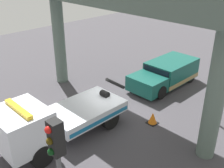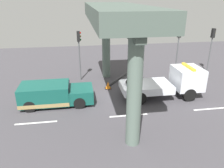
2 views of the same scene
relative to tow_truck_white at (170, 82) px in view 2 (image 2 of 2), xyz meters
name	(u,v)px [view 2 (image 2 of 2)]	position (x,y,z in m)	size (l,w,h in m)	color
ground_plane	(121,100)	(-3.85, 0.00, -1.25)	(60.00, 40.00, 0.10)	#423F44
lane_stripe_west	(36,123)	(-9.85, -2.51, -1.20)	(2.60, 0.16, 0.01)	silver
lane_stripe_mid	(129,115)	(-3.85, -2.51, -1.20)	(2.60, 0.16, 0.01)	silver
lane_stripe_east	(211,109)	(2.15, -2.51, -1.20)	(2.60, 0.16, 0.01)	silver
tow_truck_white	(170,82)	(0.00, 0.00, 0.00)	(7.25, 2.42, 2.46)	silver
towed_van_green	(53,94)	(-8.93, 0.00, -0.42)	(5.19, 2.22, 1.58)	#145147
overpass_structure	(116,20)	(-4.30, 0.00, 4.76)	(3.60, 12.79, 6.93)	#596B60
traffic_light_near	(79,45)	(-6.83, 4.82, 2.11)	(0.39, 0.32, 4.56)	#515456
traffic_light_far	(179,41)	(2.67, 4.82, 2.18)	(0.39, 0.32, 4.66)	#515456
traffic_light_mid	(212,41)	(6.17, 4.82, 2.09)	(0.39, 0.32, 4.53)	#515456
traffic_cone_orange	(108,85)	(-4.56, 2.29, -0.91)	(0.52, 0.52, 0.62)	orange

